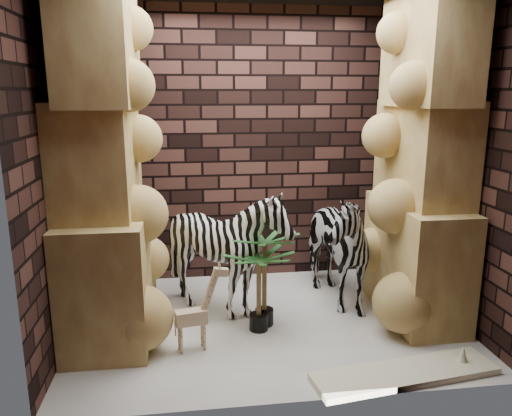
{
  "coord_description": "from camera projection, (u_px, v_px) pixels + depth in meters",
  "views": [
    {
      "loc": [
        -0.69,
        -4.23,
        2.1
      ],
      "look_at": [
        -0.09,
        0.15,
        1.06
      ],
      "focal_mm": 34.81,
      "sensor_mm": 36.0,
      "label": 1
    }
  ],
  "objects": [
    {
      "name": "wall_front",
      "position": [
        300.0,
        191.0,
        3.1
      ],
      "size": [
        3.5,
        0.0,
        3.5
      ],
      "primitive_type": "plane",
      "rotation": [
        -1.57,
        0.0,
        0.0
      ],
      "color": "black",
      "rests_on": "ground"
    },
    {
      "name": "rock_pillar_right",
      "position": [
        423.0,
        160.0,
        4.49
      ],
      "size": [
        0.58,
        1.25,
        3.0
      ],
      "primitive_type": null,
      "color": "#D6C875",
      "rests_on": "floor"
    },
    {
      "name": "palm_front",
      "position": [
        264.0,
        279.0,
        4.5
      ],
      "size": [
        0.36,
        0.36,
        0.89
      ],
      "primitive_type": null,
      "color": "#13480F",
      "rests_on": "floor"
    },
    {
      "name": "surfboard",
      "position": [
        405.0,
        374.0,
        3.75
      ],
      "size": [
        1.48,
        0.55,
        0.05
      ],
      "primitive_type": "cube",
      "rotation": [
        0.0,
        0.0,
        0.14
      ],
      "color": "beige",
      "rests_on": "floor"
    },
    {
      "name": "wall_left",
      "position": [
        59.0,
        167.0,
        4.08
      ],
      "size": [
        0.0,
        3.0,
        3.0
      ],
      "primitive_type": "plane",
      "rotation": [
        1.57,
        0.0,
        1.57
      ],
      "color": "black",
      "rests_on": "ground"
    },
    {
      "name": "zebra_right",
      "position": [
        328.0,
        235.0,
        4.97
      ],
      "size": [
        0.84,
        1.28,
        1.41
      ],
      "primitive_type": "imported",
      "rotation": [
        0.0,
        0.0,
        0.18
      ],
      "color": "white",
      "rests_on": "floor"
    },
    {
      "name": "zebra_left",
      "position": [
        227.0,
        257.0,
        4.69
      ],
      "size": [
        1.13,
        1.35,
        1.14
      ],
      "primitive_type": "imported",
      "rotation": [
        0.0,
        0.0,
        0.09
      ],
      "color": "white",
      "rests_on": "floor"
    },
    {
      "name": "palm_back",
      "position": [
        259.0,
        291.0,
        4.41
      ],
      "size": [
        0.36,
        0.36,
        0.75
      ],
      "primitive_type": null,
      "color": "#13480F",
      "rests_on": "floor"
    },
    {
      "name": "wall_right",
      "position": [
        457.0,
        159.0,
        4.54
      ],
      "size": [
        0.0,
        3.0,
        3.0
      ],
      "primitive_type": "plane",
      "rotation": [
        1.57,
        0.0,
        -1.57
      ],
      "color": "black",
      "rests_on": "ground"
    },
    {
      "name": "giraffe_toy",
      "position": [
        191.0,
        308.0,
        4.05
      ],
      "size": [
        0.41,
        0.2,
        0.75
      ],
      "primitive_type": null,
      "rotation": [
        0.0,
        0.0,
        0.2
      ],
      "color": "beige",
      "rests_on": "floor"
    },
    {
      "name": "rock_pillar_left",
      "position": [
        103.0,
        166.0,
        4.12
      ],
      "size": [
        0.68,
        1.3,
        3.0
      ],
      "primitive_type": null,
      "color": "#D6C875",
      "rests_on": "floor"
    },
    {
      "name": "floor",
      "position": [
        268.0,
        322.0,
        4.65
      ],
      "size": [
        3.5,
        3.5,
        0.0
      ],
      "primitive_type": "plane",
      "color": "silver",
      "rests_on": "ground"
    },
    {
      "name": "wall_back",
      "position": [
        251.0,
        147.0,
        5.51
      ],
      "size": [
        3.5,
        0.0,
        3.5
      ],
      "primitive_type": "plane",
      "rotation": [
        1.57,
        0.0,
        0.0
      ],
      "color": "black",
      "rests_on": "ground"
    }
  ]
}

